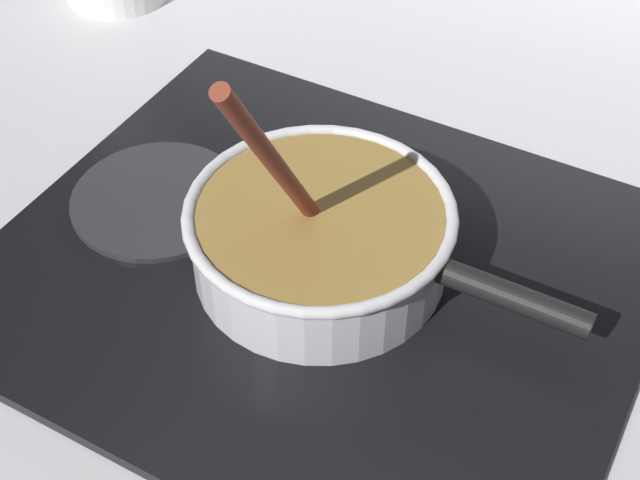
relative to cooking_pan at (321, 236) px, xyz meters
The scene contains 5 objects.
ground 0.11m from the cooking_pan, 139.70° to the right, with size 2.40×1.60×0.04m, color #B7B7BC.
hob_plate 0.04m from the cooking_pan, 168.35° to the left, with size 0.56×0.48×0.01m, color black.
burner_ring 0.03m from the cooking_pan, 168.35° to the left, with size 0.20×0.20×0.01m, color #592D0C.
spare_burner 0.18m from the cooking_pan, behind, with size 0.16×0.16×0.01m, color #262628.
cooking_pan is the anchor object (origin of this frame).
Camera 1 is at (0.33, -0.42, 0.59)m, focal length 50.67 mm.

